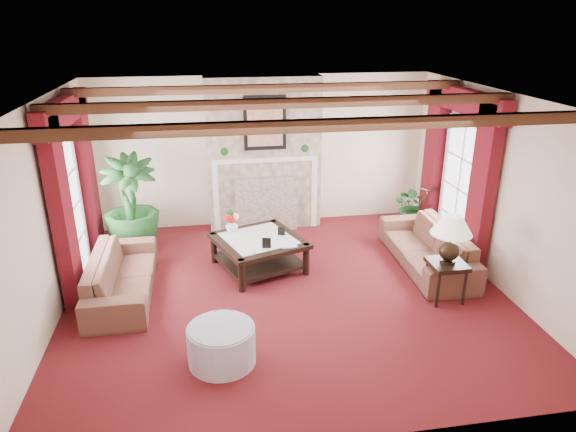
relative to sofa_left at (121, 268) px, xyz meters
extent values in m
plane|color=#4A0E0D|center=(2.26, -0.34, -0.40)|extent=(6.00, 6.00, 0.00)
plane|color=white|center=(2.26, -0.34, 2.30)|extent=(6.00, 6.00, 0.00)
cube|color=beige|center=(2.26, 2.41, 0.95)|extent=(6.00, 0.02, 2.70)
cube|color=beige|center=(-0.74, -0.34, 0.95)|extent=(0.02, 5.50, 2.70)
cube|color=beige|center=(5.26, -0.34, 0.95)|extent=(0.02, 5.50, 2.70)
imported|color=#3D101E|center=(0.00, 0.00, 0.00)|extent=(2.06, 0.63, 0.80)
imported|color=#3D101E|center=(4.53, 0.15, 0.02)|extent=(2.16, 0.69, 0.84)
imported|color=black|center=(-0.01, 1.51, 0.05)|extent=(1.59, 1.98, 0.89)
imported|color=black|center=(4.91, 1.53, -0.05)|extent=(1.02, 1.09, 0.70)
cylinder|color=#A2A0B6|center=(1.29, -1.74, -0.18)|extent=(0.76, 0.76, 0.44)
imported|color=silver|center=(1.58, 0.83, 0.19)|extent=(0.23, 0.24, 0.19)
imported|color=black|center=(2.25, 0.20, 0.25)|extent=(0.23, 0.03, 0.31)
camera|label=1|loc=(1.24, -6.59, 3.23)|focal=32.00mm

